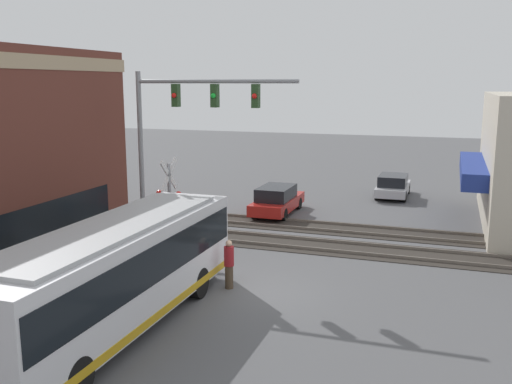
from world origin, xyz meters
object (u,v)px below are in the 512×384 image
Objects in this scene: city_bus at (115,273)px; parked_car_silver at (393,187)px; pedestrian_at_crossing at (200,225)px; parked_car_red at (277,201)px; crossing_signal at (169,194)px; pedestrian_near_bus at (229,264)px.

parked_car_silver is at bearing -13.66° from city_bus.
city_bus is at bearing -171.24° from pedestrian_at_crossing.
parked_car_red reaches higher than parked_car_silver.
parked_car_red is 2.58× the size of pedestrian_at_crossing.
crossing_signal is at bearing 150.81° from parked_car_silver.
parked_car_red is (7.42, -2.50, -1.59)m from crossing_signal.
parked_car_red is 2.78× the size of pedestrian_near_bus.
parked_car_red is (15.49, -0.00, -1.00)m from city_bus.
crossing_signal reaches higher than parked_car_red.
parked_car_silver is at bearing -25.97° from pedestrian_at_crossing.
pedestrian_at_crossing is at bearing 154.03° from parked_car_silver.
parked_car_silver is 18.43m from pedestrian_near_bus.
crossing_signal reaches higher than pedestrian_at_crossing.
parked_car_silver is 15.31m from pedestrian_at_crossing.
parked_car_silver is (6.73, -5.40, -0.06)m from parked_car_red.
pedestrian_at_crossing is at bearing 169.51° from parked_car_red.
crossing_signal is 1.85m from pedestrian_at_crossing.
city_bus is 6.17× the size of pedestrian_near_bus.
city_bus is at bearing 180.00° from parked_car_red.
crossing_signal reaches higher than city_bus.
city_bus is 15.52m from parked_car_red.
city_bus reaches higher than parked_car_red.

